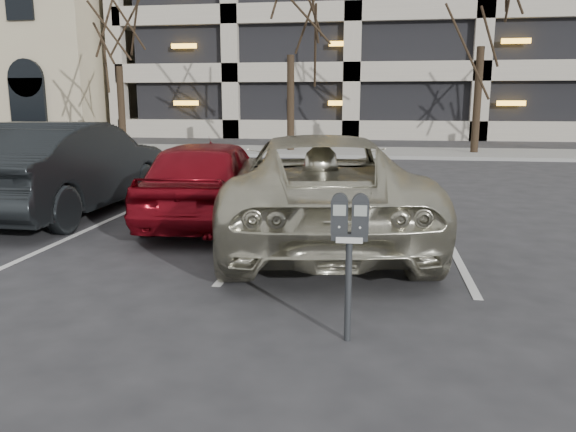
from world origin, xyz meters
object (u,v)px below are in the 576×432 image
suv_silver (318,187)px  car_dark (68,168)px  car_red (209,179)px  parking_meter (349,232)px  tree_a (116,13)px

suv_silver → car_dark: size_ratio=1.18×
car_dark → suv_silver: bearing=165.3°
suv_silver → car_red: size_ratio=1.41×
parking_meter → car_red: car_red is taller
parking_meter → car_dark: car_dark is taller
tree_a → suv_silver: 17.48m
car_red → suv_silver: bearing=149.0°
parking_meter → suv_silver: 3.62m
suv_silver → tree_a: bearing=-65.8°
tree_a → parking_meter: (10.11, -17.49, -4.48)m
tree_a → parking_meter: size_ratio=6.02×
parking_meter → suv_silver: suv_silver is taller
suv_silver → car_dark: (-4.64, 1.25, 0.05)m
parking_meter → tree_a: bearing=118.1°
tree_a → car_red: bearing=-59.8°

